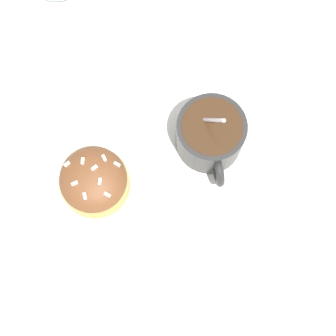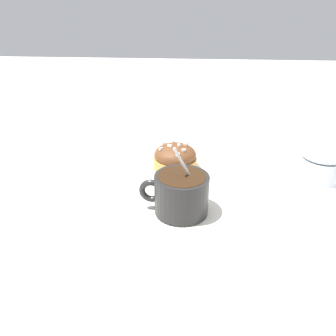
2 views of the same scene
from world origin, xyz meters
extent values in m
plane|color=silver|center=(0.00, 0.00, 0.00)|extent=(3.00, 3.00, 0.00)
cube|color=white|center=(0.00, 0.00, 0.00)|extent=(0.37, 0.38, 0.00)
cylinder|color=black|center=(-0.07, -0.01, 0.03)|extent=(0.08, 0.08, 0.06)
cylinder|color=#331E0F|center=(-0.07, -0.01, 0.06)|extent=(0.07, 0.07, 0.01)
torus|color=black|center=(-0.07, 0.03, 0.03)|extent=(0.01, 0.04, 0.04)
ellipsoid|color=silver|center=(-0.08, 0.00, 0.01)|extent=(0.03, 0.03, 0.01)
cylinder|color=silver|center=(-0.06, -0.02, 0.06)|extent=(0.03, 0.04, 0.09)
cylinder|color=#D19347|center=(0.07, 0.01, 0.01)|extent=(0.08, 0.08, 0.02)
ellipsoid|color=brown|center=(0.07, 0.01, 0.03)|extent=(0.08, 0.08, 0.04)
cube|color=white|center=(0.09, 0.01, 0.05)|extent=(0.01, 0.00, 0.00)
cube|color=white|center=(0.06, 0.02, 0.05)|extent=(0.01, 0.01, 0.00)
cube|color=white|center=(0.05, -0.01, 0.05)|extent=(0.00, 0.01, 0.00)
cube|color=white|center=(0.06, 0.00, 0.05)|extent=(0.01, 0.01, 0.00)
cube|color=white|center=(0.07, -0.01, 0.05)|extent=(0.01, 0.01, 0.00)
cube|color=white|center=(0.08, 0.03, 0.05)|extent=(0.00, 0.01, 0.00)
cube|color=white|center=(0.09, -0.01, 0.04)|extent=(0.01, 0.01, 0.00)
cube|color=white|center=(0.06, 0.03, 0.05)|extent=(0.01, 0.01, 0.00)
cube|color=white|center=(0.04, 0.00, 0.04)|extent=(0.01, 0.01, 0.00)
cylinder|color=silver|center=(0.06, -0.24, 0.02)|extent=(0.07, 0.07, 0.04)
ellipsoid|color=silver|center=(0.06, -0.24, 0.05)|extent=(0.07, 0.07, 0.02)
camera|label=1|loc=(0.02, 0.17, 0.63)|focal=60.00mm
camera|label=2|loc=(-0.47, -0.03, 0.27)|focal=35.00mm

